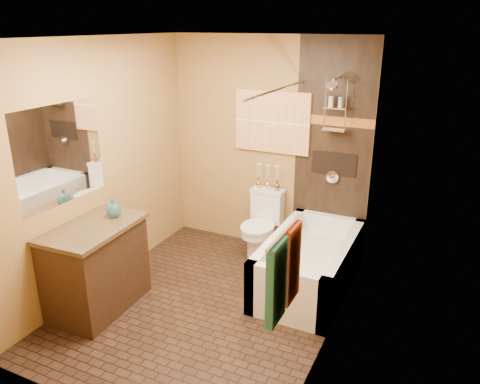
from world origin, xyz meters
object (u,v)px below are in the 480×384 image
Objects in this scene: sunset_painting at (272,122)px; bathtub at (309,268)px; vanity at (96,267)px; toilet at (262,224)px.

sunset_painting is 0.60× the size of bathtub.
vanity reaches higher than bathtub.
sunset_painting reaches higher than vanity.
sunset_painting is 2.45m from vanity.
vanity is at bearing -144.72° from bathtub.
bathtub is 2.12m from vanity.
vanity is (-1.72, -1.22, 0.21)m from bathtub.
vanity is at bearing -116.87° from sunset_painting.
toilet is at bearing 147.69° from bathtub.
toilet is (-0.74, 0.47, 0.17)m from bathtub.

